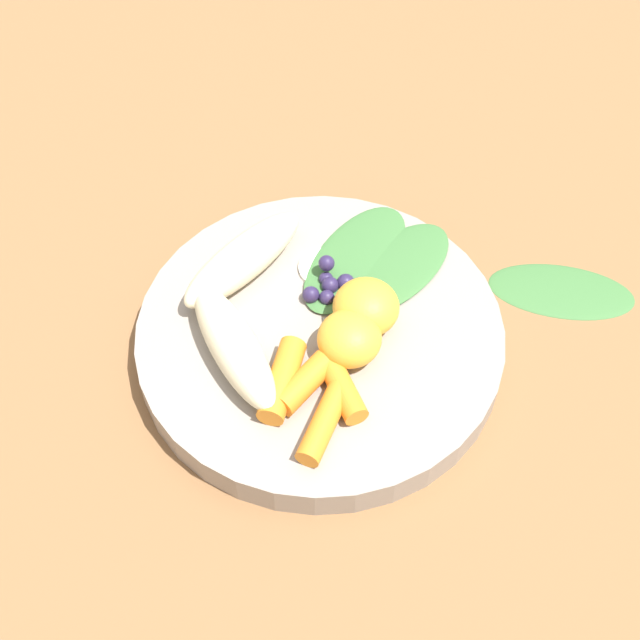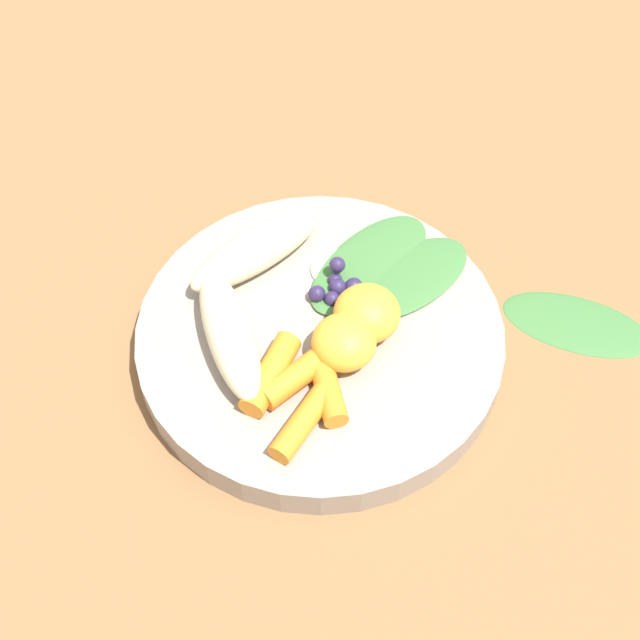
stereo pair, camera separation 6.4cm
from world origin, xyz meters
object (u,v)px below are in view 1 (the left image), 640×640
(orange_segment_near, at_px, (366,307))
(banana_peeled_left, at_px, (234,346))
(banana_peeled_right, at_px, (243,259))
(kale_leaf_stray, at_px, (562,290))
(bowl, at_px, (320,339))

(orange_segment_near, bearing_deg, banana_peeled_left, 155.94)
(banana_peeled_right, height_order, kale_leaf_stray, banana_peeled_right)
(banana_peeled_right, xyz_separation_m, kale_leaf_stray, (0.18, -0.17, -0.04))
(bowl, relative_size, banana_peeled_right, 2.28)
(bowl, relative_size, banana_peeled_left, 2.28)
(bowl, relative_size, orange_segment_near, 5.59)
(banana_peeled_left, relative_size, orange_segment_near, 2.45)
(orange_segment_near, relative_size, kale_leaf_stray, 0.42)
(bowl, bearing_deg, kale_leaf_stray, -27.38)
(banana_peeled_left, bearing_deg, orange_segment_near, 81.66)
(banana_peeled_right, relative_size, orange_segment_near, 2.45)
(banana_peeled_left, relative_size, banana_peeled_right, 1.00)
(banana_peeled_left, bearing_deg, kale_leaf_stray, 80.45)
(banana_peeled_left, distance_m, kale_leaf_stray, 0.27)
(orange_segment_near, bearing_deg, bowl, 145.71)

